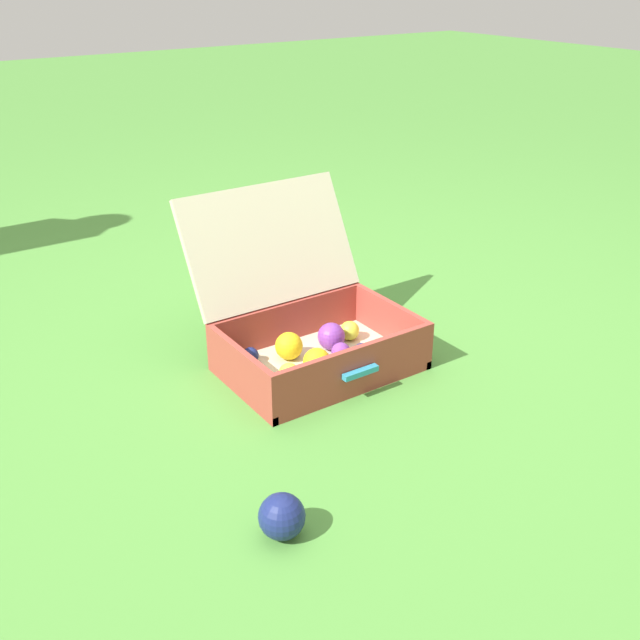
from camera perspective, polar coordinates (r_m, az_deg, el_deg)
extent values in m
plane|color=#4C8C38|center=(2.25, 0.74, -3.07)|extent=(16.00, 16.00, 0.00)
cube|color=beige|center=(2.19, 0.00, -3.45)|extent=(0.54, 0.36, 0.03)
cube|color=#9E3D33|center=(2.05, -6.07, -3.96)|extent=(0.02, 0.36, 0.15)
cube|color=#9E3D33|center=(2.31, 5.37, -0.32)|extent=(0.02, 0.36, 0.15)
cube|color=#9E3D33|center=(2.04, 2.74, -3.91)|extent=(0.50, 0.02, 0.15)
cube|color=#9E3D33|center=(2.29, -2.43, -0.37)|extent=(0.50, 0.02, 0.15)
cube|color=beige|center=(2.28, -3.82, 5.78)|extent=(0.54, 0.19, 0.33)
cube|color=teal|center=(2.03, 3.10, -4.00)|extent=(0.11, 0.02, 0.02)
sphere|color=purple|center=(2.18, 1.59, -2.44)|extent=(0.06, 0.06, 0.06)
sphere|color=#CCDB38|center=(2.30, 2.26, -0.81)|extent=(0.06, 0.06, 0.06)
sphere|color=yellow|center=(2.10, -0.23, -3.20)|extent=(0.08, 0.08, 0.08)
sphere|color=navy|center=(2.01, -1.78, -5.22)|extent=(0.05, 0.05, 0.05)
sphere|color=navy|center=(2.19, 3.22, -2.40)|extent=(0.05, 0.05, 0.05)
sphere|color=purple|center=(2.24, 0.86, -1.24)|extent=(0.08, 0.08, 0.08)
sphere|color=#CCDB38|center=(2.19, 5.20, -2.41)|extent=(0.06, 0.06, 0.06)
sphere|color=orange|center=(2.11, -5.20, -3.73)|extent=(0.04, 0.04, 0.04)
sphere|color=navy|center=(2.18, -5.29, -2.69)|extent=(0.05, 0.05, 0.05)
sphere|color=blue|center=(2.07, -4.62, -4.36)|extent=(0.05, 0.05, 0.05)
sphere|color=#CCDB38|center=(2.07, -2.38, -4.06)|extent=(0.06, 0.06, 0.06)
sphere|color=yellow|center=(2.19, -2.37, -1.98)|extent=(0.08, 0.08, 0.08)
sphere|color=navy|center=(1.60, -2.92, -14.65)|extent=(0.10, 0.10, 0.10)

